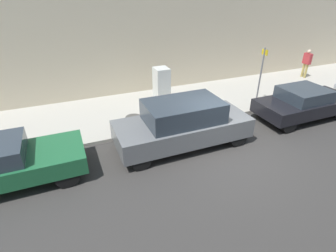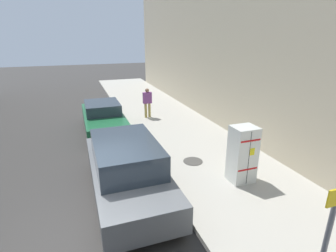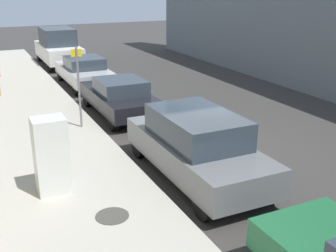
# 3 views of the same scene
# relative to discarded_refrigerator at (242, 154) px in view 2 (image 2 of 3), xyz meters

# --- Properties ---
(ground_plane) EXTENTS (80.00, 80.00, 0.00)m
(ground_plane) POSITION_rel_discarded_refrigerator_xyz_m (4.54, 0.64, -1.02)
(ground_plane) COLOR #383533
(sidewalk_slab) EXTENTS (4.34, 44.00, 0.13)m
(sidewalk_slab) POSITION_rel_discarded_refrigerator_xyz_m (0.10, 0.64, -0.96)
(sidewalk_slab) COLOR #B2ADA0
(sidewalk_slab) RESTS_ON ground
(discarded_refrigerator) EXTENTS (0.74, 0.65, 1.78)m
(discarded_refrigerator) POSITION_rel_discarded_refrigerator_xyz_m (0.00, 0.00, 0.00)
(discarded_refrigerator) COLOR silver
(discarded_refrigerator) RESTS_ON sidewalk_slab
(manhole_cover) EXTENTS (0.70, 0.70, 0.02)m
(manhole_cover) POSITION_rel_discarded_refrigerator_xyz_m (0.86, -1.66, -0.88)
(manhole_cover) COLOR #47443F
(manhole_cover) RESTS_ON sidewalk_slab
(pedestrian_walking_far) EXTENTS (0.47, 0.22, 1.62)m
(pedestrian_walking_far) POSITION_rel_discarded_refrigerator_xyz_m (0.95, -7.48, 0.04)
(pedestrian_walking_far) COLOR #A8934C
(pedestrian_walking_far) RESTS_ON sidewalk_slab
(parked_sedan_green) EXTENTS (1.80, 4.66, 1.41)m
(parked_sedan_green) POSITION_rel_discarded_refrigerator_xyz_m (3.47, -6.36, -0.28)
(parked_sedan_green) COLOR #1E6038
(parked_sedan_green) RESTS_ON ground
(parked_suv_gray) EXTENTS (1.91, 4.82, 1.72)m
(parked_suv_gray) POSITION_rel_discarded_refrigerator_xyz_m (3.47, -0.54, -0.14)
(parked_suv_gray) COLOR slate
(parked_suv_gray) RESTS_ON ground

